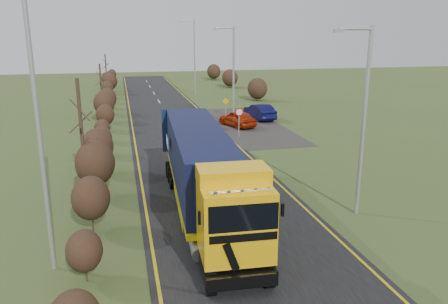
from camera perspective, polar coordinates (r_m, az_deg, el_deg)
name	(u,v)px	position (r m, az deg, el deg)	size (l,w,h in m)	color
ground	(231,217)	(20.05, 0.87, -8.54)	(160.00, 160.00, 0.00)	#3B4F22
road	(194,158)	(29.29, -3.92, -0.82)	(8.00, 120.00, 0.02)	black
layby	(246,124)	(40.18, 2.88, 3.61)	(6.00, 18.00, 0.02)	#2B2926
lane_markings	(195,159)	(28.99, -3.82, -0.94)	(7.52, 116.00, 0.01)	gold
hedgerow	(98,148)	(26.52, -16.10, 0.51)	(2.24, 102.04, 6.05)	black
lorry	(203,168)	(19.65, -2.77, -2.15)	(2.93, 14.12, 3.91)	black
car_red_hatchback	(237,119)	(39.22, 1.75, 4.38)	(1.70, 4.22, 1.44)	#9B2107
car_blue_sedan	(259,112)	(42.71, 4.66, 5.27)	(1.58, 4.52, 1.49)	#090A34
streetlight_near	(362,116)	(20.06, 17.61, 4.56)	(1.79, 0.18, 8.41)	#9CA0A1
streetlight_mid	(232,73)	(38.71, 1.10, 10.32)	(1.85, 0.18, 8.69)	#9CA0A1
streetlight_far	(194,54)	(60.15, -4.00, 12.68)	(2.09, 0.20, 9.88)	#9CA0A1
left_pole	(38,125)	(15.44, -23.10, 3.26)	(0.16, 0.16, 10.41)	#9CA0A1
speed_sign	(239,117)	(34.99, 1.98, 4.63)	(0.65, 0.10, 2.37)	#9CA0A1
warning_board	(226,105)	(44.64, 0.22, 6.18)	(0.68, 0.11, 1.79)	#9CA0A1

